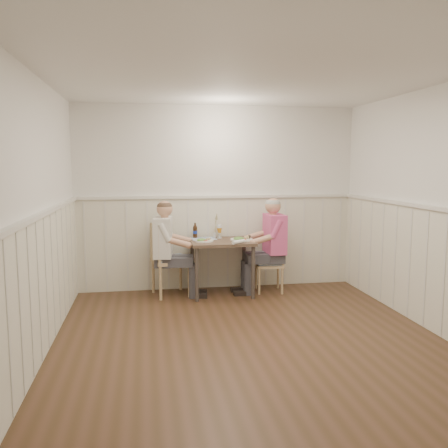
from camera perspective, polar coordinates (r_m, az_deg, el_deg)
name	(u,v)px	position (r m, az deg, el deg)	size (l,w,h in m)	color
ground_plane	(252,343)	(4.90, 3.37, -14.11)	(4.50, 4.50, 0.00)	#462F1B
room_shell	(253,191)	(4.57, 3.51, 3.92)	(4.04, 4.54, 2.60)	white
wainscot	(239,262)	(5.35, 1.78, -4.57)	(4.00, 4.49, 1.34)	silver
dining_table	(222,248)	(6.47, -0.29, -2.91)	(0.85, 0.70, 0.75)	brown
chair_right	(273,262)	(6.68, 5.86, -4.51)	(0.41, 0.41, 0.79)	tan
chair_left	(166,257)	(6.47, -6.95, -3.97)	(0.55, 0.55, 0.98)	tan
man_in_pink	(272,252)	(6.62, 5.74, -3.42)	(0.62, 0.43, 1.34)	#3F3F47
diner_cream	(166,256)	(6.41, -6.97, -3.87)	(0.65, 0.45, 1.32)	#3F3F47
plate_man	(241,239)	(6.45, 2.06, -1.77)	(0.31, 0.31, 0.08)	white
plate_diner	(203,240)	(6.36, -2.51, -1.94)	(0.25, 0.25, 0.06)	white
beer_glass_a	(219,229)	(6.69, -0.59, -0.56)	(0.07, 0.07, 0.19)	silver
beer_glass_b	(219,230)	(6.62, -0.55, -0.71)	(0.07, 0.07, 0.18)	silver
beer_bottle	(195,231)	(6.65, -3.49, -0.88)	(0.06, 0.06, 0.22)	black
rolled_napkin	(239,242)	(6.19, 1.77, -2.16)	(0.20, 0.17, 0.05)	white
grass_vase	(215,226)	(6.66, -1.10, -0.28)	(0.04, 0.04, 0.36)	silver
gingham_mat	(203,239)	(6.58, -2.52, -1.78)	(0.37, 0.31, 0.01)	#4369A1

